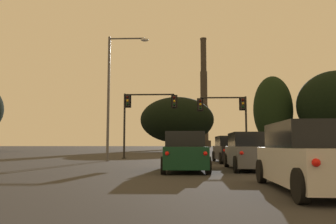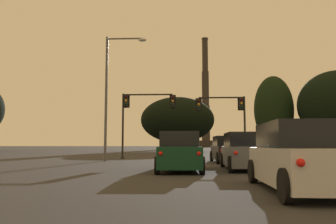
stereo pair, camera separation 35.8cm
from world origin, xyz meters
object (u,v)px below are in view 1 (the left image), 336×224
at_px(suv_center_lane_second, 184,152).
at_px(smokestack, 204,104).
at_px(suv_right_lane_second, 249,152).
at_px(suv_right_lane_third, 311,158).
at_px(traffic_light_overhead_left, 142,109).
at_px(traffic_light_overhead_right, 230,111).
at_px(street_lamp, 114,85).
at_px(suv_right_lane_front, 230,150).

distance_m(suv_center_lane_second, smokestack, 149.60).
bearing_deg(smokestack, suv_center_lane_second, -94.47).
height_order(suv_right_lane_second, smokestack, smokestack).
relative_size(suv_right_lane_third, traffic_light_overhead_left, 0.83).
distance_m(traffic_light_overhead_right, street_lamp, 11.28).
distance_m(traffic_light_overhead_right, smokestack, 134.46).
xyz_separation_m(street_lamp, smokestack, (16.84, 138.71, 15.91)).
distance_m(suv_center_lane_second, suv_right_lane_second, 3.41).
height_order(traffic_light_overhead_right, street_lamp, street_lamp).
xyz_separation_m(traffic_light_overhead_right, street_lamp, (-9.69, -5.57, 1.51)).
distance_m(suv_center_lane_second, suv_right_lane_front, 8.36).
distance_m(traffic_light_overhead_left, street_lamp, 5.26).
height_order(suv_right_lane_front, traffic_light_overhead_left, traffic_light_overhead_left).
height_order(traffic_light_overhead_left, street_lamp, street_lamp).
bearing_deg(street_lamp, suv_center_lane_second, -59.42).
bearing_deg(suv_right_lane_third, suv_center_lane_second, 117.93).
bearing_deg(traffic_light_overhead_right, smokestack, 86.93).
bearing_deg(suv_right_lane_front, suv_right_lane_third, -91.07).
bearing_deg(traffic_light_overhead_left, suv_center_lane_second, -74.98).
height_order(suv_center_lane_second, suv_right_lane_third, same).
bearing_deg(suv_right_lane_front, suv_right_lane_second, -91.60).
xyz_separation_m(suv_center_lane_second, smokestack, (11.54, 147.68, 20.89)).
distance_m(suv_right_lane_front, suv_right_lane_second, 6.81).
height_order(traffic_light_overhead_right, traffic_light_overhead_left, traffic_light_overhead_left).
xyz_separation_m(suv_center_lane_second, suv_right_lane_third, (3.37, -6.82, 0.00)).
bearing_deg(suv_right_lane_second, street_lamp, 137.95).
bearing_deg(suv_center_lane_second, suv_right_lane_third, -65.09).
distance_m(suv_right_lane_third, street_lamp, 18.69).
relative_size(suv_right_lane_third, traffic_light_overhead_right, 0.86).
height_order(suv_right_lane_third, street_lamp, street_lamp).
distance_m(traffic_light_overhead_left, smokestack, 135.84).
height_order(suv_right_lane_front, traffic_light_overhead_right, traffic_light_overhead_right).
xyz_separation_m(suv_center_lane_second, suv_right_lane_second, (3.30, 0.85, 0.00)).
height_order(traffic_light_overhead_right, smokestack, smokestack).
bearing_deg(traffic_light_overhead_right, suv_right_lane_second, -94.54).
relative_size(suv_right_lane_second, traffic_light_overhead_right, 0.86).
relative_size(suv_right_lane_front, traffic_light_overhead_right, 0.86).
relative_size(suv_right_lane_front, street_lamp, 0.51).
bearing_deg(suv_center_lane_second, suv_right_lane_second, 13.07).
distance_m(street_lamp, smokestack, 140.63).
bearing_deg(suv_center_lane_second, traffic_light_overhead_left, 103.66).
bearing_deg(suv_right_lane_front, street_lamp, 170.22).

